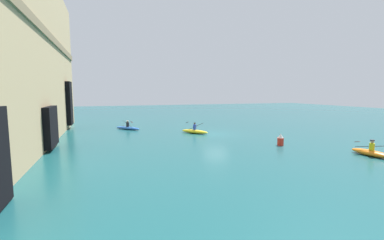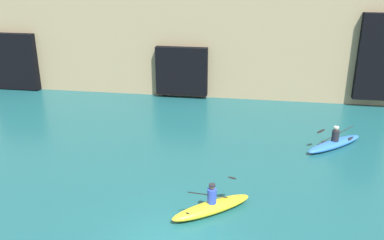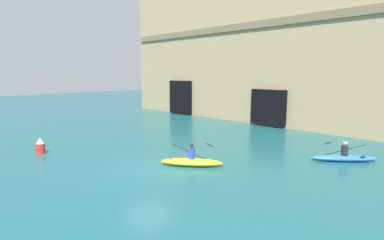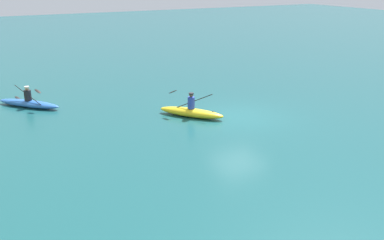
% 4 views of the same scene
% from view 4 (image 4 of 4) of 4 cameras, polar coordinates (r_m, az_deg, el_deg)
% --- Properties ---
extents(ground_plane, '(120.00, 120.00, 0.00)m').
position_cam_4_polar(ground_plane, '(20.37, 6.31, 0.47)').
color(ground_plane, '#195156').
extents(kayak_yellow, '(2.97, 2.54, 1.25)m').
position_cam_4_polar(kayak_yellow, '(20.16, -0.11, 1.13)').
color(kayak_yellow, yellow).
rests_on(kayak_yellow, ground).
extents(kayak_blue, '(3.14, 2.91, 1.07)m').
position_cam_4_polar(kayak_blue, '(23.20, -20.95, 2.16)').
color(kayak_blue, blue).
rests_on(kayak_blue, ground).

